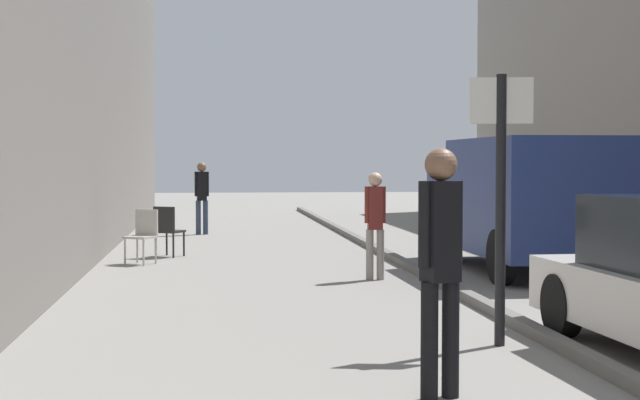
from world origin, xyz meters
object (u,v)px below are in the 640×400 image
object	(u,v)px
pedestrian_mid_block	(375,218)
delivery_van	(527,199)
pedestrian_far_crossing	(440,255)
street_sign_post	(501,185)
cafe_chair_by_doorway	(167,228)
pedestrian_main_foreground	(202,193)
cafe_chair_near_window	(143,232)

from	to	relation	value
pedestrian_mid_block	delivery_van	bearing A→B (deg)	18.52
pedestrian_far_crossing	street_sign_post	distance (m)	2.27
delivery_van	street_sign_post	size ratio (longest dim) A/B	1.86
pedestrian_far_crossing	cafe_chair_by_doorway	xyz separation A→B (m)	(-2.47, 10.95, -0.53)
delivery_van	pedestrian_main_foreground	bearing A→B (deg)	121.27
pedestrian_mid_block	pedestrian_far_crossing	distance (m)	7.18
street_sign_post	cafe_chair_by_doorway	bearing A→B (deg)	-57.44
pedestrian_far_crossing	street_sign_post	bearing A→B (deg)	41.97
pedestrian_mid_block	pedestrian_far_crossing	world-z (taller)	pedestrian_far_crossing
pedestrian_far_crossing	delivery_van	distance (m)	8.66
pedestrian_mid_block	cafe_chair_near_window	size ratio (longest dim) A/B	1.71
pedestrian_mid_block	cafe_chair_near_window	bearing A→B (deg)	144.40
pedestrian_mid_block	delivery_van	xyz separation A→B (m)	(2.63, 0.83, 0.23)
delivery_van	cafe_chair_by_doorway	world-z (taller)	delivery_van
pedestrian_main_foreground	delivery_van	bearing A→B (deg)	-64.51
pedestrian_far_crossing	delivery_van	xyz separation A→B (m)	(3.39, 7.97, 0.08)
pedestrian_main_foreground	cafe_chair_near_window	distance (m)	6.70
pedestrian_mid_block	street_sign_post	world-z (taller)	street_sign_post
pedestrian_mid_block	street_sign_post	size ratio (longest dim) A/B	0.62
pedestrian_main_foreground	pedestrian_mid_block	size ratio (longest dim) A/B	1.09
pedestrian_main_foreground	pedestrian_far_crossing	world-z (taller)	pedestrian_far_crossing
pedestrian_main_foreground	delivery_van	xyz separation A→B (m)	(5.26, -8.45, 0.15)
street_sign_post	cafe_chair_by_doorway	size ratio (longest dim) A/B	2.77
pedestrian_far_crossing	street_sign_post	world-z (taller)	street_sign_post
delivery_van	street_sign_post	xyz separation A→B (m)	(-2.32, -6.01, 0.39)
pedestrian_far_crossing	cafe_chair_near_window	xyz separation A→B (m)	(-2.84, 9.80, -0.53)
pedestrian_main_foreground	street_sign_post	xyz separation A→B (m)	(2.94, -14.47, 0.53)
street_sign_post	cafe_chair_by_doorway	xyz separation A→B (m)	(-3.54, 8.99, -1.00)
pedestrian_far_crossing	cafe_chair_near_window	size ratio (longest dim) A/B	1.99
cafe_chair_by_doorway	delivery_van	bearing A→B (deg)	2.37
pedestrian_mid_block	pedestrian_far_crossing	bearing A→B (deg)	-95.11
pedestrian_mid_block	delivery_van	world-z (taller)	delivery_van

